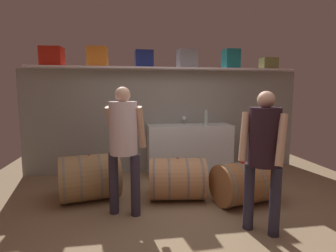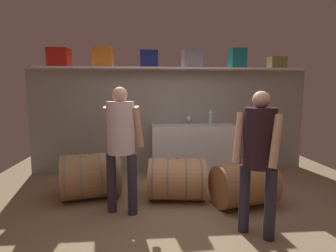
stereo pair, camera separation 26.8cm
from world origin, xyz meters
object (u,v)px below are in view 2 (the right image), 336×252
at_px(toolcase_olive, 277,63).
at_px(wine_barrel_far, 177,179).
at_px(winemaker_pouring, 121,137).
at_px(wine_glass, 189,119).
at_px(toolcase_navy, 149,59).
at_px(toolcase_red, 59,58).
at_px(toolcase_orange, 103,57).
at_px(wine_bottle_clear, 211,118).
at_px(toolcase_grey, 192,59).
at_px(visitor_tasting, 259,149).
at_px(tasting_cup, 243,162).
at_px(wine_barrel_near, 244,185).
at_px(work_cabinet, 194,150).
at_px(toolcase_teal, 237,59).
at_px(wine_barrel_flank, 91,176).

distance_m(toolcase_olive, wine_barrel_far, 3.03).
bearing_deg(winemaker_pouring, wine_glass, 77.34).
distance_m(toolcase_navy, winemaker_pouring, 2.09).
bearing_deg(toolcase_red, wine_barrel_far, -30.29).
bearing_deg(toolcase_navy, toolcase_orange, 177.37).
relative_size(toolcase_red, wine_bottle_clear, 1.20).
height_order(toolcase_grey, visitor_tasting, toolcase_grey).
relative_size(wine_glass, wine_barrel_far, 0.18).
relative_size(toolcase_olive, tasting_cup, 5.17).
relative_size(toolcase_orange, winemaker_pouring, 0.22).
bearing_deg(toolcase_red, toolcase_navy, 4.37).
relative_size(wine_bottle_clear, wine_barrel_far, 0.35).
bearing_deg(wine_glass, wine_bottle_clear, -44.15).
bearing_deg(wine_barrel_near, toolcase_olive, 41.28).
xyz_separation_m(wine_barrel_far, tasting_cup, (0.85, -0.28, 0.30)).
height_order(toolcase_orange, wine_barrel_far, toolcase_orange).
distance_m(work_cabinet, wine_barrel_near, 1.53).
distance_m(toolcase_grey, wine_barrel_far, 2.32).
bearing_deg(visitor_tasting, toolcase_navy, -23.29).
bearing_deg(toolcase_red, tasting_cup, -25.87).
relative_size(toolcase_teal, tasting_cup, 6.17).
distance_m(toolcase_red, tasting_cup, 3.57).
bearing_deg(wine_glass, toolcase_navy, -179.60).
distance_m(wine_barrel_flank, visitor_tasting, 2.39).
bearing_deg(toolcase_teal, wine_barrel_near, -107.03).
xyz_separation_m(work_cabinet, visitor_tasting, (0.27, -2.22, 0.48)).
distance_m(wine_barrel_flank, winemaker_pouring, 0.98).
height_order(work_cabinet, wine_barrel_far, work_cabinet).
distance_m(work_cabinet, tasting_cup, 1.51).
height_order(toolcase_grey, wine_bottle_clear, toolcase_grey).
relative_size(toolcase_teal, wine_glass, 2.40).
distance_m(toolcase_orange, toolcase_grey, 1.61).
bearing_deg(wine_barrel_flank, toolcase_teal, 12.74).
distance_m(toolcase_orange, toolcase_navy, 0.82).
xyz_separation_m(toolcase_teal, visitor_tasting, (-0.56, -2.39, -1.20)).
distance_m(toolcase_red, toolcase_teal, 3.23).
xyz_separation_m(toolcase_red, toolcase_grey, (2.37, 0.00, 0.01)).
xyz_separation_m(tasting_cup, visitor_tasting, (-0.12, -0.77, 0.34)).
bearing_deg(wine_barrel_far, winemaker_pouring, -147.22).
bearing_deg(wine_glass, winemaker_pouring, -123.31).
bearing_deg(winemaker_pouring, wine_barrel_flank, 152.74).
bearing_deg(toolcase_orange, tasting_cup, -34.56).
height_order(work_cabinet, wine_barrel_near, work_cabinet).
bearing_deg(toolcase_olive, tasting_cup, -126.45).
bearing_deg(wine_barrel_near, winemaker_pouring, 170.27).
bearing_deg(toolcase_orange, wine_bottle_clear, -5.41).
bearing_deg(tasting_cup, toolcase_olive, 53.24).
bearing_deg(wine_barrel_far, toolcase_teal, 52.67).
height_order(wine_barrel_flank, tasting_cup, wine_barrel_flank).
height_order(toolcase_red, wine_bottle_clear, toolcase_red).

